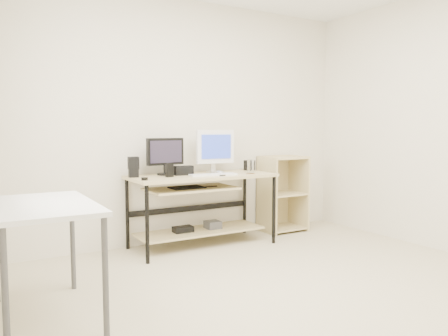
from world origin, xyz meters
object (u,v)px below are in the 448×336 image
(black_monitor, at_px, (165,154))
(audio_controller, at_px, (169,170))
(white_imac, at_px, (215,148))
(side_table, at_px, (43,216))
(desk, at_px, (200,195))
(shelf_unit, at_px, (281,193))

(black_monitor, xyz_separation_m, audio_controller, (-0.04, -0.20, -0.15))
(white_imac, bearing_deg, black_monitor, -177.43)
(side_table, bearing_deg, white_imac, 32.09)
(desk, bearing_deg, side_table, -147.35)
(white_imac, bearing_deg, desk, -147.66)
(shelf_unit, xyz_separation_m, audio_controller, (-1.53, -0.21, 0.37))
(white_imac, bearing_deg, side_table, -144.00)
(desk, height_order, audio_controller, audio_controller)
(side_table, height_order, shelf_unit, shelf_unit)
(side_table, bearing_deg, desk, 32.65)
(desk, height_order, shelf_unit, shelf_unit)
(shelf_unit, height_order, black_monitor, black_monitor)
(black_monitor, distance_m, audio_controller, 0.25)
(shelf_unit, bearing_deg, audio_controller, -172.36)
(side_table, distance_m, black_monitor, 1.83)
(audio_controller, bearing_deg, shelf_unit, -1.20)
(white_imac, relative_size, audio_controller, 3.28)
(shelf_unit, relative_size, black_monitor, 2.17)
(side_table, bearing_deg, audio_controller, 38.02)
(desk, xyz_separation_m, white_imac, (0.26, 0.14, 0.48))
(black_monitor, bearing_deg, audio_controller, -109.39)
(shelf_unit, height_order, audio_controller, shelf_unit)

